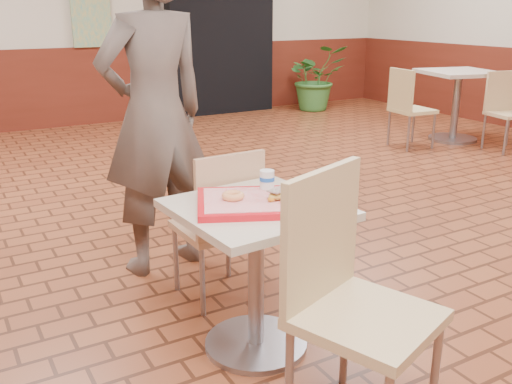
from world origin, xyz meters
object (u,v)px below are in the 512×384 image
long_john_donut (280,194)px  paper_cup (267,179)px  serving_tray (256,202)px  second_table (457,94)px  chair_second_left (408,104)px  chair_second_front (505,107)px  chair_main_front (348,291)px  chair_main_back (221,219)px  ring_donut (233,196)px  main_table (256,254)px  customer (155,114)px  potted_plant (316,78)px

long_john_donut → paper_cup: (0.02, 0.15, 0.02)m
serving_tray → second_table: 4.88m
chair_second_left → chair_second_front: bearing=-118.2°
chair_main_front → second_table: 5.18m
long_john_donut → chair_second_left: 4.22m
chair_main_back → ring_donut: size_ratio=8.56×
main_table → chair_main_back: chair_main_back is taller
chair_second_left → chair_second_front: (0.87, -0.58, -0.02)m
chair_second_front → customer: bearing=-156.9°
long_john_donut → potted_plant: (3.85, 5.14, -0.26)m
long_john_donut → ring_donut: bearing=153.1°
paper_cup → second_table: 4.74m
chair_main_back → customer: bearing=-79.4°
main_table → chair_main_front: (0.04, -0.58, 0.07)m
customer → serving_tray: size_ratio=3.73×
ring_donut → chair_second_front: bearing=24.4°
customer → paper_cup: customer is taller
ring_donut → paper_cup: paper_cup is taller
chair_second_front → chair_main_back: bearing=-149.4°
chair_second_front → long_john_donut: bearing=-143.2°
chair_main_back → serving_tray: chair_main_back is taller
ring_donut → potted_plant: size_ratio=0.10×
chair_main_back → paper_cup: (0.05, -0.37, 0.30)m
long_john_donut → chair_second_front: chair_second_front is taller
customer → paper_cup: bearing=90.7°
main_table → second_table: (4.14, 2.58, 0.08)m
second_table → chair_main_back: bearing=-152.6°
serving_tray → ring_donut: size_ratio=5.14×
serving_tray → long_john_donut: (0.09, -0.05, 0.04)m
ring_donut → long_john_donut: 0.20m
chair_main_back → customer: 0.74m
chair_main_front → customer: (-0.10, 1.62, 0.38)m
ring_donut → potted_plant: (4.03, 5.05, -0.25)m
ring_donut → paper_cup: 0.21m
serving_tray → long_john_donut: size_ratio=3.20×
chair_main_back → customer: customer is taller
main_table → second_table: second_table is taller
chair_main_back → chair_second_front: (4.19, 1.53, 0.01)m
main_table → chair_main_front: size_ratio=0.71×
main_table → customer: customer is taller
customer → main_table: bearing=83.6°
main_table → chair_second_front: bearing=25.3°
chair_main_front → second_table: bearing=17.1°
chair_main_front → chair_main_back: 1.06m
serving_tray → ring_donut: (-0.09, 0.04, 0.03)m
second_table → customer: bearing=-159.8°
serving_tray → chair_second_front: chair_second_front is taller
chair_second_left → chair_main_back: bearing=127.9°
serving_tray → potted_plant: 6.44m
customer → chair_second_left: size_ratio=2.13×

